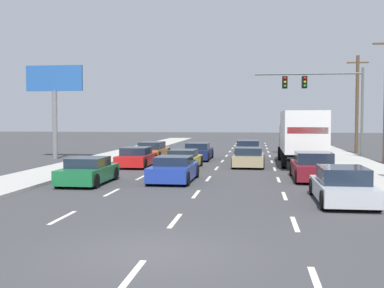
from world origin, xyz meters
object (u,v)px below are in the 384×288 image
at_px(traffic_signal_mast, 317,90).
at_px(utility_pole_far, 357,103).
at_px(car_navy, 198,152).
at_px(car_maroon, 313,167).
at_px(car_green, 88,171).
at_px(box_truck, 301,134).
at_px(car_yellow, 184,160).
at_px(car_tan, 249,158).
at_px(car_blue, 174,170).
at_px(car_red, 137,158).
at_px(car_orange, 153,151).
at_px(car_gray, 248,150).
at_px(car_silver, 342,186).
at_px(roadside_billboard, 54,92).

distance_m(traffic_signal_mast, utility_pole_far, 5.44).
distance_m(car_navy, car_maroon, 12.70).
height_order(car_green, box_truck, box_truck).
relative_size(car_yellow, car_maroon, 0.97).
bearing_deg(car_tan, car_green, -128.40).
bearing_deg(car_green, car_blue, 20.19).
relative_size(car_red, car_blue, 1.01).
bearing_deg(car_orange, car_tan, -36.80).
xyz_separation_m(car_navy, traffic_signal_mast, (8.89, 4.94, 4.67)).
bearing_deg(car_gray, car_blue, -103.12).
xyz_separation_m(car_maroon, traffic_signal_mast, (2.04, 15.64, 4.62)).
relative_size(car_green, utility_pole_far, 0.48).
relative_size(car_navy, car_silver, 1.02).
distance_m(car_yellow, box_truck, 7.88).
relative_size(box_truck, car_maroon, 2.06).
height_order(car_blue, car_gray, car_gray).
xyz_separation_m(car_red, car_tan, (6.82, 1.00, -0.01)).
bearing_deg(car_blue, car_maroon, 11.89).
relative_size(car_navy, roadside_billboard, 0.64).
bearing_deg(car_silver, car_orange, 120.69).
distance_m(car_maroon, car_silver, 6.36).
xyz_separation_m(car_navy, car_blue, (0.28, -12.08, -0.01)).
xyz_separation_m(car_green, car_gray, (6.94, 15.23, 0.05)).
distance_m(box_truck, roadside_billboard, 17.90).
bearing_deg(traffic_signal_mast, car_blue, -116.84).
distance_m(car_blue, roadside_billboard, 16.41).
distance_m(car_gray, box_truck, 6.06).
bearing_deg(car_orange, box_truck, -20.43).
xyz_separation_m(car_navy, car_silver, (7.13, -17.05, 0.02)).
height_order(car_tan, car_maroon, car_maroon).
height_order(car_navy, traffic_signal_mast, traffic_signal_mast).
height_order(car_tan, utility_pole_far, utility_pole_far).
relative_size(car_tan, car_maroon, 0.98).
bearing_deg(traffic_signal_mast, roadside_billboard, -164.30).
bearing_deg(roadside_billboard, car_tan, -15.65).
relative_size(car_red, car_silver, 1.00).
bearing_deg(utility_pole_far, car_gray, -142.93).
height_order(car_gray, utility_pole_far, utility_pole_far).
height_order(car_silver, roadside_billboard, roadside_billboard).
height_order(car_red, car_tan, car_red).
bearing_deg(car_blue, box_truck, 53.64).
distance_m(car_orange, car_tan, 8.99).
relative_size(car_gray, car_maroon, 0.99).
bearing_deg(car_gray, traffic_signal_mast, 30.35).
bearing_deg(box_truck, car_navy, 156.64).
relative_size(car_green, car_yellow, 0.95).
xyz_separation_m(box_truck, utility_pole_far, (5.73, 11.73, 2.33)).
distance_m(car_blue, box_truck, 11.35).
xyz_separation_m(car_navy, utility_pole_far, (12.69, 8.72, 3.75)).
bearing_deg(box_truck, car_orange, 159.57).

